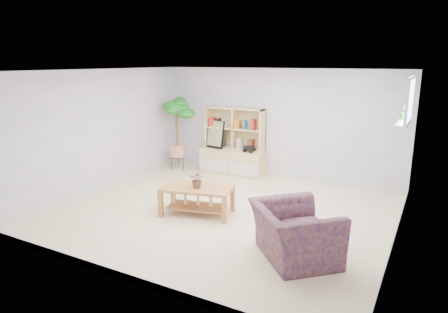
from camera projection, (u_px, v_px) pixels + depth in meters
The scene contains 14 objects.
floor at pixel (223, 212), 6.91m from camera, with size 5.50×5.00×0.01m, color beige.
ceiling at pixel (223, 71), 6.35m from camera, with size 5.50×5.00×0.01m, color white.
walls at pixel (223, 144), 6.63m from camera, with size 5.51×5.01×2.40m.
baseboard at pixel (223, 209), 6.90m from camera, with size 5.50×5.00×0.10m, color silver, non-canonical shape.
window at pixel (410, 101), 5.69m from camera, with size 0.10×0.98×0.68m, color silver, non-canonical shape.
window_sill at pixel (403, 122), 5.79m from camera, with size 0.14×1.00×0.04m, color silver.
storage_unit at pixel (233, 141), 9.10m from camera, with size 1.52×0.51×1.52m, color tan, non-canonical shape.
poster at pixel (215, 134), 9.24m from camera, with size 0.47×0.11×0.65m, color yellow, non-canonical shape.
toy_truck at pixel (249, 149), 8.86m from camera, with size 0.30×0.21×0.16m, color black, non-canonical shape.
coffee_table at pixel (197, 200), 6.78m from camera, with size 1.18×0.64×0.48m, color #B16E32, non-canonical shape.
table_plant at pixel (197, 179), 6.64m from camera, with size 0.26×0.23×0.29m, color #256822.
floor_tree at pixel (177, 134), 9.44m from camera, with size 0.64×0.64×1.73m, color #195C19, non-canonical shape.
armchair at pixel (295, 229), 5.21m from camera, with size 1.10×0.96×0.82m, color #121040.
sill_plant at pixel (405, 112), 5.85m from camera, with size 0.14×0.11×0.25m, color #195C19.
Camera 1 is at (3.12, -5.69, 2.55)m, focal length 32.00 mm.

